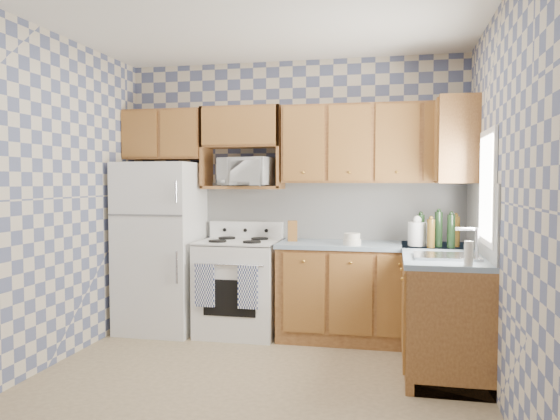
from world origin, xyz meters
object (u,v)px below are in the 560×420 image
(refrigerator, at_px, (161,247))
(electric_kettle, at_px, (417,234))
(microwave, at_px, (247,172))
(stove_body, at_px, (239,288))

(refrigerator, xyz_separation_m, electric_kettle, (2.49, -0.07, 0.19))
(refrigerator, bearing_deg, microwave, 9.17)
(microwave, bearing_deg, refrigerator, -160.77)
(stove_body, relative_size, microwave, 1.78)
(refrigerator, relative_size, stove_body, 1.87)
(refrigerator, height_order, stove_body, refrigerator)
(microwave, xyz_separation_m, electric_kettle, (1.64, -0.21, -0.56))
(microwave, bearing_deg, stove_body, -103.66)
(refrigerator, relative_size, microwave, 3.32)
(microwave, bearing_deg, electric_kettle, 2.91)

